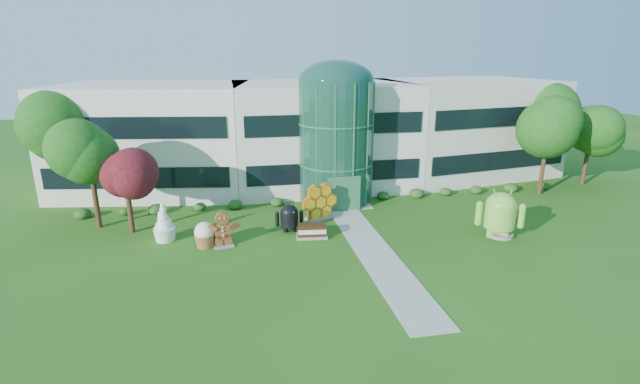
{
  "coord_description": "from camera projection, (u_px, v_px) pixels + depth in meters",
  "views": [
    {
      "loc": [
        -8.53,
        -24.45,
        12.09
      ],
      "look_at": [
        -2.49,
        6.0,
        2.6
      ],
      "focal_mm": 26.0,
      "sensor_mm": 36.0,
      "label": 1
    }
  ],
  "objects": [
    {
      "name": "android_green",
      "position": [
        500.0,
        211.0,
        30.8
      ],
      "size": [
        3.87,
        3.29,
        3.72
      ],
      "primitive_type": null,
      "rotation": [
        0.0,
        0.0,
        -0.4
      ],
      "color": "#73C03D",
      "rests_on": "ground"
    },
    {
      "name": "honeycomb",
      "position": [
        320.0,
        203.0,
        34.46
      ],
      "size": [
        3.28,
        2.23,
        2.43
      ],
      "primitive_type": null,
      "rotation": [
        0.0,
        0.0,
        0.4
      ],
      "color": "yellow",
      "rests_on": "ground"
    },
    {
      "name": "atrium",
      "position": [
        336.0,
        142.0,
        37.88
      ],
      "size": [
        6.0,
        6.0,
        9.8
      ],
      "primitive_type": "cylinder",
      "color": "#194738",
      "rests_on": "ground"
    },
    {
      "name": "ice_cream_sandwich",
      "position": [
        312.0,
        231.0,
        31.19
      ],
      "size": [
        2.18,
        1.26,
        0.93
      ],
      "primitive_type": null,
      "rotation": [
        0.0,
        0.0,
        -0.11
      ],
      "color": "black",
      "rests_on": "ground"
    },
    {
      "name": "froyo",
      "position": [
        164.0,
        221.0,
        30.46
      ],
      "size": [
        1.99,
        1.99,
        2.66
      ],
      "primitive_type": null,
      "rotation": [
        0.0,
        0.0,
        -0.35
      ],
      "color": "white",
      "rests_on": "ground"
    },
    {
      "name": "tree_red",
      "position": [
        127.0,
        191.0,
        31.34
      ],
      "size": [
        4.0,
        4.0,
        6.0
      ],
      "primitive_type": null,
      "color": "#3F0C14",
      "rests_on": "ground"
    },
    {
      "name": "building",
      "position": [
        321.0,
        133.0,
        43.59
      ],
      "size": [
        46.0,
        15.0,
        9.3
      ],
      "primitive_type": null,
      "color": "beige",
      "rests_on": "ground"
    },
    {
      "name": "trees_backdrop",
      "position": [
        333.0,
        148.0,
        39.03
      ],
      "size": [
        52.0,
        8.0,
        8.4
      ],
      "primitive_type": null,
      "color": "#1C4411",
      "rests_on": "ground"
    },
    {
      "name": "gingerbread",
      "position": [
        222.0,
        229.0,
        29.55
      ],
      "size": [
        2.68,
        1.44,
        2.34
      ],
      "primitive_type": null,
      "rotation": [
        0.0,
        0.0,
        0.19
      ],
      "color": "maroon",
      "rests_on": "ground"
    },
    {
      "name": "ground",
      "position": [
        379.0,
        259.0,
        28.06
      ],
      "size": [
        140.0,
        140.0,
        0.0
      ],
      "primitive_type": "plane",
      "color": "#215114",
      "rests_on": "ground"
    },
    {
      "name": "walkway",
      "position": [
        370.0,
        246.0,
        29.93
      ],
      "size": [
        2.4,
        20.0,
        0.04
      ],
      "primitive_type": "cube",
      "color": "#9E9E93",
      "rests_on": "ground"
    },
    {
      "name": "android_black",
      "position": [
        289.0,
        216.0,
        31.98
      ],
      "size": [
        2.07,
        1.42,
        2.3
      ],
      "primitive_type": null,
      "rotation": [
        0.0,
        0.0,
        -0.03
      ],
      "color": "black",
      "rests_on": "ground"
    },
    {
      "name": "donut",
      "position": [
        502.0,
        221.0,
        31.22
      ],
      "size": [
        2.2,
        1.15,
        2.23
      ],
      "primitive_type": null,
      "rotation": [
        0.0,
        0.0,
        -0.05
      ],
      "color": "#F05B7B",
      "rests_on": "ground"
    },
    {
      "name": "cupcake",
      "position": [
        205.0,
        234.0,
        29.59
      ],
      "size": [
        1.62,
        1.62,
        1.69
      ],
      "primitive_type": null,
      "rotation": [
        0.0,
        0.0,
        0.16
      ],
      "color": "white",
      "rests_on": "ground"
    }
  ]
}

